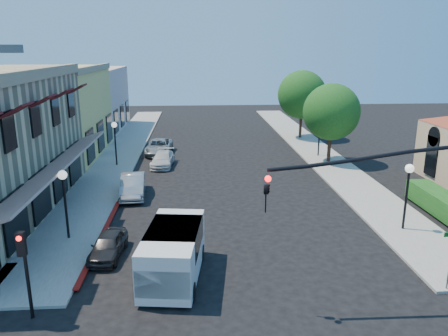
{
  "coord_description": "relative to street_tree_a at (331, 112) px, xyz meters",
  "views": [
    {
      "loc": [
        -2.18,
        -12.32,
        9.17
      ],
      "look_at": [
        -0.58,
        11.43,
        2.6
      ],
      "focal_mm": 35.0,
      "sensor_mm": 36.0,
      "label": 1
    }
  ],
  "objects": [
    {
      "name": "yellow_stucco_building",
      "position": [
        -24.3,
        4.0,
        -0.39
      ],
      "size": [
        10.0,
        12.0,
        7.6
      ],
      "primitive_type": "cube",
      "color": "#D0BA5D",
      "rests_on": "ground"
    },
    {
      "name": "lamppost_left_near",
      "position": [
        -17.3,
        -14.0,
        -1.46
      ],
      "size": [
        0.44,
        0.44,
        3.57
      ],
      "color": "black",
      "rests_on": "ground"
    },
    {
      "name": "sidewalk_right",
      "position": [
        -0.05,
        5.0,
        -4.13
      ],
      "size": [
        3.5,
        50.0,
        0.12
      ],
      "primitive_type": "cube",
      "color": "gray",
      "rests_on": "ground"
    },
    {
      "name": "parked_car_b",
      "position": [
        -15.0,
        -7.49,
        -3.51
      ],
      "size": [
        1.77,
        4.28,
        1.38
      ],
      "primitive_type": "imported",
      "rotation": [
        0.0,
        0.0,
        0.08
      ],
      "color": "#A5A8AA",
      "rests_on": "ground"
    },
    {
      "name": "parked_car_a",
      "position": [
        -15.0,
        -15.92,
        -3.65
      ],
      "size": [
        1.57,
        3.3,
        1.09
      ],
      "primitive_type": "imported",
      "rotation": [
        0.0,
        0.0,
        -0.09
      ],
      "color": "black",
      "rests_on": "ground"
    },
    {
      "name": "ground",
      "position": [
        -8.8,
        -22.0,
        -4.19
      ],
      "size": [
        120.0,
        120.0,
        0.0
      ],
      "primitive_type": "plane",
      "color": "black",
      "rests_on": "ground"
    },
    {
      "name": "street_tree_b",
      "position": [
        0.0,
        10.0,
        0.35
      ],
      "size": [
        4.94,
        4.94,
        7.02
      ],
      "color": "black",
      "rests_on": "ground"
    },
    {
      "name": "lamppost_right_far",
      "position": [
        -0.3,
        2.0,
        -1.46
      ],
      "size": [
        0.44,
        0.44,
        3.57
      ],
      "color": "black",
      "rests_on": "ground"
    },
    {
      "name": "sidewalk_left",
      "position": [
        -17.55,
        5.0,
        -4.13
      ],
      "size": [
        3.5,
        50.0,
        0.12
      ],
      "primitive_type": "cube",
      "color": "gray",
      "rests_on": "ground"
    },
    {
      "name": "street_tree_a",
      "position": [
        0.0,
        0.0,
        0.0
      ],
      "size": [
        4.56,
        4.56,
        6.48
      ],
      "color": "black",
      "rests_on": "ground"
    },
    {
      "name": "parked_car_d",
      "position": [
        -14.22,
        4.0,
        -3.55
      ],
      "size": [
        2.4,
        4.77,
        1.3
      ],
      "primitive_type": "imported",
      "rotation": [
        0.0,
        0.0,
        -0.05
      ],
      "color": "#989B9C",
      "rests_on": "ground"
    },
    {
      "name": "signal_mast_arm",
      "position": [
        -2.94,
        -20.5,
        -0.11
      ],
      "size": [
        8.01,
        0.39,
        6.0
      ],
      "color": "black",
      "rests_on": "ground"
    },
    {
      "name": "lamppost_right_near",
      "position": [
        -0.3,
        -14.0,
        -1.46
      ],
      "size": [
        0.44,
        0.44,
        3.57
      ],
      "color": "black",
      "rests_on": "ground"
    },
    {
      "name": "parked_car_c",
      "position": [
        -13.6,
        -0.25,
        -3.62
      ],
      "size": [
        1.93,
        4.07,
        1.15
      ],
      "primitive_type": "imported",
      "rotation": [
        0.0,
        0.0,
        -0.08
      ],
      "color": "silver",
      "rests_on": "ground"
    },
    {
      "name": "pink_stucco_building",
      "position": [
        -24.3,
        16.0,
        -0.69
      ],
      "size": [
        10.0,
        12.0,
        7.0
      ],
      "primitive_type": "cube",
      "color": "beige",
      "rests_on": "ground"
    },
    {
      "name": "curb_red_strip",
      "position": [
        -15.7,
        -14.0,
        -4.19
      ],
      "size": [
        0.25,
        10.0,
        0.06
      ],
      "primitive_type": "cube",
      "color": "maroon",
      "rests_on": "ground"
    },
    {
      "name": "white_van",
      "position": [
        -11.96,
        -18.08,
        -2.97
      ],
      "size": [
        2.64,
        5.0,
        2.12
      ],
      "color": "silver",
      "rests_on": "ground"
    },
    {
      "name": "lamppost_left_far",
      "position": [
        -17.3,
        0.0,
        -1.46
      ],
      "size": [
        0.44,
        0.44,
        3.57
      ],
      "color": "black",
      "rests_on": "ground"
    },
    {
      "name": "secondary_signal",
      "position": [
        -16.8,
        -20.59,
        -1.88
      ],
      "size": [
        0.28,
        0.42,
        3.32
      ],
      "color": "black",
      "rests_on": "ground"
    }
  ]
}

